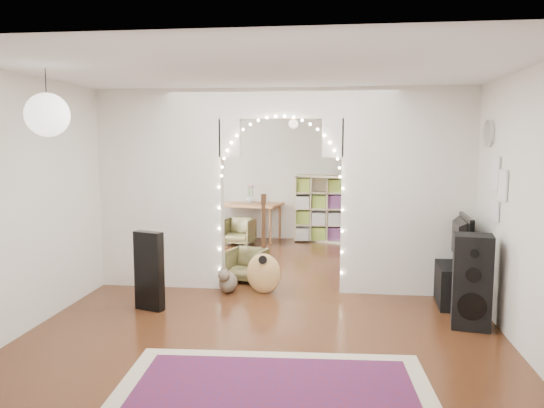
# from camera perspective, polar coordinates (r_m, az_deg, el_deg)

# --- Properties ---
(floor) EXTENTS (7.50, 7.50, 0.00)m
(floor) POSITION_cam_1_polar(r_m,az_deg,el_deg) (7.34, 0.95, -9.10)
(floor) COLOR black
(floor) RESTS_ON ground
(ceiling) EXTENTS (5.00, 7.50, 0.02)m
(ceiling) POSITION_cam_1_polar(r_m,az_deg,el_deg) (7.09, 1.00, 12.38)
(ceiling) COLOR white
(ceiling) RESTS_ON wall_back
(wall_back) EXTENTS (5.00, 0.02, 2.70)m
(wall_back) POSITION_cam_1_polar(r_m,az_deg,el_deg) (10.81, 3.06, 3.31)
(wall_back) COLOR silver
(wall_back) RESTS_ON floor
(wall_front) EXTENTS (5.00, 0.02, 2.70)m
(wall_front) POSITION_cam_1_polar(r_m,az_deg,el_deg) (3.42, -5.65, -4.45)
(wall_front) COLOR silver
(wall_front) RESTS_ON floor
(wall_left) EXTENTS (0.02, 7.50, 2.70)m
(wall_left) POSITION_cam_1_polar(r_m,az_deg,el_deg) (7.76, -17.72, 1.59)
(wall_left) COLOR silver
(wall_left) RESTS_ON floor
(wall_right) EXTENTS (0.02, 7.50, 2.70)m
(wall_right) POSITION_cam_1_polar(r_m,az_deg,el_deg) (7.27, 20.98, 1.13)
(wall_right) COLOR silver
(wall_right) RESTS_ON floor
(divider_wall) EXTENTS (5.00, 0.20, 2.70)m
(divider_wall) POSITION_cam_1_polar(r_m,az_deg,el_deg) (7.08, 0.98, 2.05)
(divider_wall) COLOR silver
(divider_wall) RESTS_ON floor
(fairy_lights) EXTENTS (1.64, 0.04, 1.60)m
(fairy_lights) POSITION_cam_1_polar(r_m,az_deg,el_deg) (6.94, 0.86, 2.99)
(fairy_lights) COLOR #FFEABF
(fairy_lights) RESTS_ON divider_wall
(window) EXTENTS (0.04, 1.20, 1.40)m
(window) POSITION_cam_1_polar(r_m,az_deg,el_deg) (9.40, -13.01, 3.52)
(window) COLOR white
(window) RESTS_ON wall_left
(wall_clock) EXTENTS (0.03, 0.31, 0.31)m
(wall_clock) POSITION_cam_1_polar(r_m,az_deg,el_deg) (6.65, 22.34, 7.06)
(wall_clock) COLOR white
(wall_clock) RESTS_ON wall_right
(picture_frames) EXTENTS (0.02, 0.50, 0.70)m
(picture_frames) POSITION_cam_1_polar(r_m,az_deg,el_deg) (6.29, 23.05, 1.58)
(picture_frames) COLOR white
(picture_frames) RESTS_ON wall_right
(paper_lantern) EXTENTS (0.40, 0.40, 0.40)m
(paper_lantern) POSITION_cam_1_polar(r_m,az_deg,el_deg) (5.32, -23.02, 8.82)
(paper_lantern) COLOR white
(paper_lantern) RESTS_ON ceiling
(ceiling_fan) EXTENTS (1.10, 1.10, 0.30)m
(ceiling_fan) POSITION_cam_1_polar(r_m,az_deg,el_deg) (9.06, 2.33, 9.27)
(ceiling_fan) COLOR #CE8D44
(ceiling_fan) RESTS_ON ceiling
(area_rug) EXTENTS (2.69, 2.07, 0.02)m
(area_rug) POSITION_cam_1_polar(r_m,az_deg,el_deg) (4.38, 0.05, -20.46)
(area_rug) COLOR maroon
(area_rug) RESTS_ON floor
(guitar_case) EXTENTS (0.38, 0.23, 0.95)m
(guitar_case) POSITION_cam_1_polar(r_m,az_deg,el_deg) (6.52, -13.07, -7.03)
(guitar_case) COLOR black
(guitar_case) RESTS_ON floor
(acoustic_guitar) EXTENTS (0.48, 0.27, 1.13)m
(acoustic_guitar) POSITION_cam_1_polar(r_m,az_deg,el_deg) (7.00, -0.92, -5.74)
(acoustic_guitar) COLOR tan
(acoustic_guitar) RESTS_ON floor
(tabby_cat) EXTENTS (0.29, 0.57, 0.37)m
(tabby_cat) POSITION_cam_1_polar(r_m,az_deg,el_deg) (7.15, -4.80, -8.30)
(tabby_cat) COLOR brown
(tabby_cat) RESTS_ON floor
(floor_speaker) EXTENTS (0.45, 0.41, 1.02)m
(floor_speaker) POSITION_cam_1_polar(r_m,az_deg,el_deg) (6.14, 20.71, -7.82)
(floor_speaker) COLOR black
(floor_speaker) RESTS_ON floor
(media_console) EXTENTS (0.46, 1.02, 0.50)m
(media_console) POSITION_cam_1_polar(r_m,az_deg,el_deg) (7.09, 18.83, -7.95)
(media_console) COLOR black
(media_console) RESTS_ON floor
(tv) EXTENTS (0.21, 1.08, 0.62)m
(tv) POSITION_cam_1_polar(r_m,az_deg,el_deg) (6.97, 19.00, -3.50)
(tv) COLOR black
(tv) RESTS_ON media_console
(bookcase) EXTENTS (1.31, 0.83, 1.33)m
(bookcase) POSITION_cam_1_polar(r_m,az_deg,el_deg) (10.61, 5.93, -0.51)
(bookcase) COLOR beige
(bookcase) RESTS_ON floor
(dining_table) EXTENTS (1.33, 1.01, 0.76)m
(dining_table) POSITION_cam_1_polar(r_m,az_deg,el_deg) (10.74, -2.31, -0.29)
(dining_table) COLOR brown
(dining_table) RESTS_ON floor
(flower_vase) EXTENTS (0.21, 0.21, 0.19)m
(flower_vase) POSITION_cam_1_polar(r_m,az_deg,el_deg) (10.72, -2.31, 0.60)
(flower_vase) COLOR silver
(flower_vase) RESTS_ON dining_table
(dining_chair_left) EXTENTS (0.63, 0.64, 0.51)m
(dining_chair_left) POSITION_cam_1_polar(r_m,az_deg,el_deg) (10.34, -3.57, -2.96)
(dining_chair_left) COLOR brown
(dining_chair_left) RESTS_ON floor
(dining_chair_right) EXTENTS (0.61, 0.62, 0.47)m
(dining_chair_right) POSITION_cam_1_polar(r_m,az_deg,el_deg) (7.69, -2.71, -6.56)
(dining_chair_right) COLOR brown
(dining_chair_right) RESTS_ON floor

